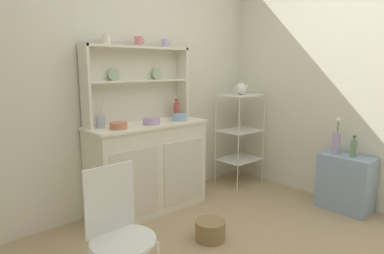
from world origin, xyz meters
name	(u,v)px	position (x,y,z in m)	size (l,w,h in m)	color
wall_back	(132,82)	(0.00, 1.62, 1.25)	(3.84, 0.05, 2.50)	silver
wall_right	(372,82)	(1.62, 0.00, 1.25)	(0.05, 3.84, 2.50)	silver
hutch_cabinet	(148,166)	(0.00, 1.37, 0.44)	(1.17, 0.45, 0.87)	silver
hutch_shelf_unit	(136,78)	(0.00, 1.53, 1.29)	(1.09, 0.18, 0.72)	silver
bakers_rack	(240,128)	(1.26, 1.29, 0.68)	(0.48, 0.37, 1.07)	silver
side_shelf_blue	(345,183)	(1.44, 0.08, 0.27)	(0.28, 0.48, 0.55)	#849EBC
wire_chair	(118,226)	(-0.90, 0.34, 0.52)	(0.36, 0.36, 0.85)	white
floor_basket	(210,230)	(0.04, 0.55, 0.08)	(0.25, 0.25, 0.16)	#93754C
cup_cream_0	(107,39)	(-0.32, 1.49, 1.63)	(0.09, 0.08, 0.08)	silver
cup_rose_1	(139,41)	(0.01, 1.49, 1.63)	(0.09, 0.07, 0.09)	#D17A84
cup_lilac_2	(165,43)	(0.32, 1.49, 1.62)	(0.08, 0.07, 0.08)	#B79ECC
bowl_mixing_large	(119,126)	(-0.35, 1.29, 0.89)	(0.15, 0.15, 0.06)	#C67556
bowl_floral_medium	(151,121)	(0.00, 1.29, 0.90)	(0.16, 0.16, 0.06)	#B79ECC
bowl_cream_small	(180,117)	(0.34, 1.29, 0.90)	(0.16, 0.16, 0.06)	#8EB2D1
jam_bottle	(177,110)	(0.43, 1.45, 0.95)	(0.06, 0.06, 0.20)	#B74C47
utensil_jar	(101,121)	(-0.44, 1.45, 0.92)	(0.08, 0.08, 0.24)	#B2B7C6
porcelain_teapot	(241,89)	(1.26, 1.29, 1.14)	(0.23, 0.14, 0.16)	white
flower_vase	(337,141)	(1.44, 0.20, 0.68)	(0.07, 0.07, 0.36)	#B79ECC
oil_bottle	(354,148)	(1.44, 0.04, 0.63)	(0.06, 0.06, 0.21)	#6B8C60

